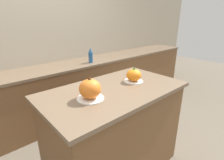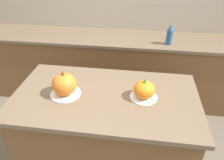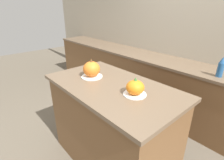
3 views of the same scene
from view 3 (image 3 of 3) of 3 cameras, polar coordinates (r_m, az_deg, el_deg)
ground_plane at (r=2.24m, az=-0.00°, el=-24.28°), size 12.00×12.00×0.00m
wall_back at (r=2.89m, az=25.67°, el=12.99°), size 8.00×0.06×2.50m
kitchen_island at (r=1.92m, az=-0.00°, el=-14.55°), size 1.36×0.77×0.95m
back_counter at (r=2.84m, az=20.13°, el=-3.51°), size 6.00×0.60×0.89m
pumpkin_cake_left at (r=1.84m, az=-6.68°, el=3.42°), size 0.22×0.22×0.20m
pumpkin_cake_right at (r=1.47m, az=7.56°, el=-2.58°), size 0.20×0.20×0.16m
bottle_tall at (r=2.34m, az=32.01°, el=3.52°), size 0.07×0.07×0.24m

